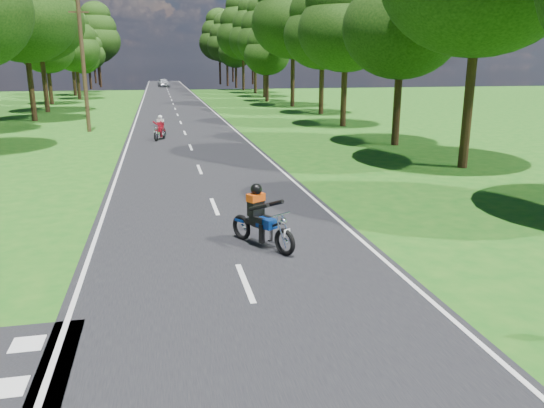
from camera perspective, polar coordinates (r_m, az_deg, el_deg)
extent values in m
plane|color=#185914|center=(9.20, -0.88, -13.41)|extent=(160.00, 160.00, 0.00)
cube|color=black|center=(58.12, -10.58, 10.52)|extent=(7.00, 140.00, 0.02)
cube|color=silver|center=(10.96, -2.91, -8.40)|extent=(0.12, 2.00, 0.01)
cube|color=silver|center=(16.60, -6.21, -0.25)|extent=(0.12, 2.00, 0.01)
cube|color=silver|center=(22.42, -7.80, 3.72)|extent=(0.12, 2.00, 0.01)
cube|color=silver|center=(28.32, -8.74, 6.05)|extent=(0.12, 2.00, 0.01)
cube|color=silver|center=(34.25, -9.36, 7.57)|extent=(0.12, 2.00, 0.01)
cube|color=silver|center=(40.21, -9.80, 8.64)|extent=(0.12, 2.00, 0.01)
cube|color=silver|center=(46.17, -10.13, 9.44)|extent=(0.12, 2.00, 0.01)
cube|color=silver|center=(52.14, -10.38, 10.05)|extent=(0.12, 2.00, 0.01)
cube|color=silver|center=(58.12, -10.58, 10.53)|extent=(0.12, 2.00, 0.01)
cube|color=silver|center=(64.11, -10.75, 10.93)|extent=(0.12, 2.00, 0.01)
cube|color=silver|center=(70.09, -10.88, 11.26)|extent=(0.12, 2.00, 0.01)
cube|color=silver|center=(76.08, -11.00, 11.53)|extent=(0.12, 2.00, 0.01)
cube|color=silver|center=(82.07, -11.10, 11.77)|extent=(0.12, 2.00, 0.01)
cube|color=silver|center=(88.06, -11.18, 11.97)|extent=(0.12, 2.00, 0.01)
cube|color=silver|center=(94.05, -11.26, 12.15)|extent=(0.12, 2.00, 0.01)
cube|color=silver|center=(100.05, -11.32, 12.31)|extent=(0.12, 2.00, 0.01)
cube|color=silver|center=(106.04, -11.38, 12.45)|extent=(0.12, 2.00, 0.01)
cube|color=silver|center=(112.03, -11.44, 12.57)|extent=(0.12, 2.00, 0.01)
cube|color=silver|center=(118.03, -11.48, 12.68)|extent=(0.12, 2.00, 0.01)
cube|color=silver|center=(124.03, -11.53, 12.78)|extent=(0.12, 2.00, 0.01)
cube|color=silver|center=(58.13, -13.89, 10.35)|extent=(0.10, 140.00, 0.01)
cube|color=silver|center=(58.30, -7.29, 10.68)|extent=(0.10, 140.00, 0.01)
cube|color=silver|center=(8.59, -26.57, -17.24)|extent=(0.50, 0.50, 0.01)
cube|color=silver|center=(9.59, -24.82, -13.50)|extent=(0.50, 0.50, 0.01)
cylinder|color=black|center=(44.57, -24.43, 10.91)|extent=(0.40, 0.40, 4.32)
ellipsoid|color=black|center=(44.62, -25.20, 17.70)|extent=(7.56, 7.56, 6.42)
cylinder|color=black|center=(52.00, -23.21, 11.50)|extent=(0.40, 0.40, 4.40)
ellipsoid|color=black|center=(52.05, -23.85, 17.44)|extent=(7.71, 7.71, 6.55)
cylinder|color=black|center=(61.78, -22.73, 11.37)|extent=(0.40, 0.40, 3.20)
ellipsoid|color=black|center=(61.73, -23.11, 15.00)|extent=(5.60, 5.60, 4.76)
ellipsoid|color=black|center=(61.78, -23.27, 16.44)|extent=(4.80, 4.80, 4.08)
ellipsoid|color=black|center=(61.86, -23.42, 17.88)|extent=(3.60, 3.60, 3.06)
cylinder|color=black|center=(68.77, -20.09, 11.89)|extent=(0.40, 0.40, 3.22)
ellipsoid|color=black|center=(68.72, -20.39, 15.18)|extent=(5.64, 5.64, 4.79)
ellipsoid|color=black|center=(68.77, -20.52, 16.48)|extent=(4.83, 4.83, 4.11)
ellipsoid|color=black|center=(68.85, -20.64, 17.78)|extent=(3.62, 3.62, 3.08)
cylinder|color=black|center=(76.66, -20.50, 12.24)|extent=(0.40, 0.40, 3.61)
ellipsoid|color=black|center=(76.63, -20.81, 15.54)|extent=(6.31, 6.31, 5.37)
ellipsoid|color=black|center=(76.70, -20.94, 16.85)|extent=(5.41, 5.41, 4.60)
ellipsoid|color=black|center=(76.80, -21.07, 18.16)|extent=(4.06, 4.06, 3.45)
cylinder|color=black|center=(84.38, -19.48, 12.18)|extent=(0.40, 0.40, 2.67)
ellipsoid|color=black|center=(84.32, -19.68, 14.40)|extent=(4.67, 4.67, 3.97)
ellipsoid|color=black|center=(84.34, -19.76, 15.28)|extent=(4.00, 4.00, 3.40)
ellipsoid|color=black|center=(84.37, -19.84, 16.16)|extent=(3.00, 3.00, 2.55)
cylinder|color=black|center=(93.49, -18.95, 12.56)|extent=(0.40, 0.40, 3.09)
ellipsoid|color=black|center=(93.45, -19.16, 14.88)|extent=(5.40, 5.40, 4.59)
ellipsoid|color=black|center=(93.48, -19.24, 15.80)|extent=(4.63, 4.63, 3.93)
ellipsoid|color=black|center=(93.53, -19.32, 16.71)|extent=(3.47, 3.47, 2.95)
cylinder|color=black|center=(99.85, -18.01, 13.15)|extent=(0.40, 0.40, 4.48)
ellipsoid|color=black|center=(99.88, -18.27, 16.30)|extent=(7.84, 7.84, 6.66)
ellipsoid|color=black|center=(99.98, -18.38, 17.55)|extent=(6.72, 6.72, 5.71)
ellipsoid|color=black|center=(100.12, -18.49, 18.79)|extent=(5.04, 5.04, 4.28)
cylinder|color=black|center=(108.89, -18.10, 13.14)|extent=(0.40, 0.40, 4.09)
ellipsoid|color=black|center=(108.89, -18.32, 15.78)|extent=(7.16, 7.16, 6.09)
ellipsoid|color=black|center=(108.96, -18.41, 16.83)|extent=(6.14, 6.14, 5.22)
ellipsoid|color=black|center=(109.07, -18.51, 17.87)|extent=(4.61, 4.61, 3.92)
cylinder|color=black|center=(23.85, 20.27, 9.10)|extent=(0.40, 0.40, 4.56)
cylinder|color=black|center=(29.52, 13.26, 9.56)|extent=(0.40, 0.40, 3.49)
ellipsoid|color=black|center=(29.45, 13.79, 17.91)|extent=(6.12, 6.12, 5.20)
cylinder|color=black|center=(37.77, 7.71, 11.10)|extent=(0.40, 0.40, 3.69)
ellipsoid|color=black|center=(37.74, 7.97, 17.99)|extent=(6.46, 6.46, 5.49)
ellipsoid|color=black|center=(37.88, 8.07, 20.71)|extent=(5.54, 5.54, 4.71)
cylinder|color=black|center=(46.49, 5.33, 11.92)|extent=(0.40, 0.40, 3.74)
ellipsoid|color=black|center=(46.47, 5.48, 17.61)|extent=(6.55, 6.55, 5.57)
ellipsoid|color=black|center=(46.59, 5.53, 19.85)|extent=(5.62, 5.62, 4.77)
cylinder|color=black|center=(54.34, 2.23, 12.90)|extent=(0.40, 0.40, 4.64)
ellipsoid|color=black|center=(54.42, 2.29, 18.92)|extent=(8.12, 8.12, 6.91)
cylinder|color=black|center=(61.14, -0.55, 12.34)|extent=(0.40, 0.40, 2.91)
ellipsoid|color=black|center=(61.07, -0.56, 15.70)|extent=(5.09, 5.09, 4.33)
ellipsoid|color=black|center=(61.10, -0.56, 17.02)|extent=(4.36, 4.36, 3.71)
ellipsoid|color=black|center=(61.17, -0.56, 18.35)|extent=(3.27, 3.27, 2.78)
cylinder|color=black|center=(68.68, -0.80, 13.04)|extent=(0.40, 0.40, 3.88)
ellipsoid|color=black|center=(68.68, -0.81, 17.03)|extent=(6.78, 6.78, 5.77)
ellipsoid|color=black|center=(68.77, -0.82, 18.60)|extent=(5.81, 5.81, 4.94)
ellipsoid|color=black|center=(68.91, -0.82, 20.17)|extent=(4.36, 4.36, 3.71)
cylinder|color=black|center=(77.06, -1.81, 13.37)|extent=(0.40, 0.40, 4.18)
ellipsoid|color=black|center=(77.08, -1.84, 17.20)|extent=(7.31, 7.31, 6.21)
ellipsoid|color=black|center=(77.18, -1.85, 18.71)|extent=(6.27, 6.27, 5.33)
ellipsoid|color=black|center=(77.33, -1.87, 20.22)|extent=(4.70, 4.70, 4.00)
cylinder|color=black|center=(85.84, -3.10, 13.69)|extent=(0.40, 0.40, 4.63)
ellipsoid|color=black|center=(85.89, -3.15, 17.49)|extent=(8.11, 8.11, 6.89)
ellipsoid|color=black|center=(86.01, -3.18, 19.00)|extent=(6.95, 6.95, 5.91)
ellipsoid|color=black|center=(86.20, -3.20, 20.49)|extent=(5.21, 5.21, 4.43)
cylinder|color=black|center=(93.04, -3.88, 13.39)|extent=(0.40, 0.40, 3.36)
ellipsoid|color=black|center=(93.01, -3.93, 15.94)|extent=(5.88, 5.88, 5.00)
ellipsoid|color=black|center=(93.05, -3.95, 16.95)|extent=(5.04, 5.04, 4.29)
ellipsoid|color=black|center=(93.12, -3.97, 17.96)|extent=(3.78, 3.78, 3.21)
cylinder|color=black|center=(100.12, -4.81, 13.70)|extent=(0.40, 0.40, 4.09)
ellipsoid|color=black|center=(100.12, -4.88, 16.58)|extent=(7.15, 7.15, 6.08)
ellipsoid|color=black|center=(100.20, -4.91, 17.72)|extent=(6.13, 6.13, 5.21)
ellipsoid|color=black|center=(100.31, -4.93, 18.85)|extent=(4.60, 4.60, 3.91)
cylinder|color=black|center=(107.76, -5.60, 13.88)|extent=(0.40, 0.40, 4.48)
ellipsoid|color=black|center=(107.79, -5.68, 16.81)|extent=(7.84, 7.84, 6.66)
ellipsoid|color=black|center=(107.88, -5.71, 17.97)|extent=(6.72, 6.72, 5.71)
ellipsoid|color=black|center=(108.01, -5.74, 19.13)|extent=(5.04, 5.04, 4.28)
cylinder|color=black|center=(118.62, -18.48, 13.15)|extent=(0.40, 0.40, 3.84)
ellipsoid|color=black|center=(118.62, -18.68, 15.43)|extent=(6.72, 6.72, 5.71)
ellipsoid|color=black|center=(118.67, -18.76, 16.33)|extent=(5.76, 5.76, 4.90)
ellipsoid|color=black|center=(118.75, -18.84, 17.23)|extent=(4.32, 4.32, 3.67)
cylinder|color=black|center=(121.10, -4.23, 13.96)|extent=(0.40, 0.40, 4.16)
ellipsoid|color=black|center=(121.11, -4.28, 16.38)|extent=(7.28, 7.28, 6.19)
ellipsoid|color=black|center=(121.17, -4.30, 17.34)|extent=(6.24, 6.24, 5.30)
ellipsoid|color=black|center=(121.27, -4.31, 18.30)|extent=(4.68, 4.68, 3.98)
cylinder|color=black|center=(103.98, -20.47, 12.72)|extent=(0.40, 0.40, 3.52)
ellipsoid|color=black|center=(103.96, -20.69, 15.10)|extent=(6.16, 6.16, 5.24)
ellipsoid|color=black|center=(104.01, -20.78, 16.04)|extent=(5.28, 5.28, 4.49)
ellipsoid|color=black|center=(104.08, -20.88, 16.98)|extent=(3.96, 3.96, 3.37)
cylinder|color=black|center=(107.57, -2.09, 13.94)|extent=(0.40, 0.40, 4.48)
ellipsoid|color=black|center=(107.60, -2.12, 16.88)|extent=(7.84, 7.84, 6.66)
ellipsoid|color=black|center=(107.69, -2.13, 18.04)|extent=(6.72, 6.72, 5.71)
ellipsoid|color=black|center=(107.83, -2.14, 19.20)|extent=(5.04, 5.04, 4.28)
cylinder|color=#382616|center=(36.22, -19.60, 13.63)|extent=(0.26, 0.26, 8.00)
cube|color=#382616|center=(36.33, -20.08, 18.82)|extent=(1.20, 0.10, 0.10)
imported|color=silver|center=(97.61, -11.59, 12.66)|extent=(2.32, 4.47, 1.46)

